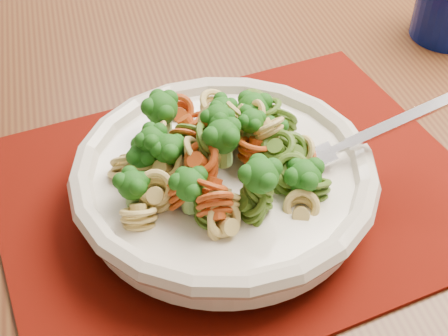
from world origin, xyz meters
name	(u,v)px	position (x,y,z in m)	size (l,w,h in m)	color
dining_table	(213,163)	(-0.51, -0.33, 0.62)	(1.53, 1.14, 0.71)	#523017
placemat	(238,192)	(-0.55, -0.47, 0.71)	(0.40, 0.31, 0.00)	#560703
pasta_bowl	(224,178)	(-0.57, -0.47, 0.74)	(0.25, 0.25, 0.05)	beige
pasta_broccoli_heap	(224,162)	(-0.57, -0.47, 0.76)	(0.21, 0.21, 0.06)	tan
fork	(319,157)	(-0.50, -0.50, 0.76)	(0.19, 0.02, 0.01)	silver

